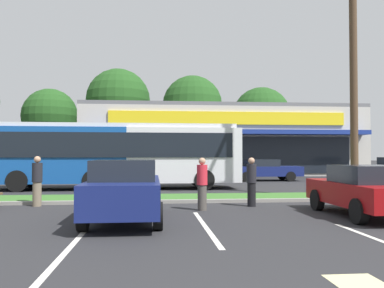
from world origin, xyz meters
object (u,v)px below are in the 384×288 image
(city_bus, at_px, (115,154))
(car_0, at_px, (366,190))
(utility_pole, at_px, (350,46))
(pedestrian_by_pole, at_px, (252,182))
(car_1, at_px, (264,170))
(pedestrian_near_bench, at_px, (202,184))
(pedestrian_mid, at_px, (37,181))
(car_3, at_px, (125,190))

(city_bus, height_order, car_0, city_bus)
(utility_pole, xyz_separation_m, pedestrian_by_pole, (-4.53, -2.08, -5.23))
(car_1, bearing_deg, pedestrian_by_pole, -107.19)
(car_0, height_order, pedestrian_by_pole, pedestrian_by_pole)
(car_1, relative_size, pedestrian_near_bench, 2.90)
(utility_pole, height_order, car_1, utility_pole)
(city_bus, distance_m, pedestrian_near_bench, 9.02)
(car_1, relative_size, pedestrian_mid, 2.82)
(car_1, distance_m, car_3, 17.74)
(city_bus, relative_size, car_1, 2.68)
(utility_pole, relative_size, car_3, 2.57)
(car_3, xyz_separation_m, pedestrian_by_pole, (3.98, 2.66, 0.01))
(pedestrian_by_pole, bearing_deg, utility_pole, -169.19)
(pedestrian_near_bench, bearing_deg, car_1, 148.77)
(car_1, height_order, car_3, car_3)
(city_bus, height_order, pedestrian_near_bench, city_bus)
(pedestrian_near_bench, bearing_deg, city_bus, -166.26)
(car_3, distance_m, pedestrian_by_pole, 4.79)
(pedestrian_near_bench, relative_size, pedestrian_by_pole, 1.00)
(pedestrian_near_bench, xyz_separation_m, pedestrian_by_pole, (1.75, 0.83, -0.00))
(pedestrian_near_bench, height_order, pedestrian_mid, pedestrian_mid)
(city_bus, height_order, pedestrian_mid, city_bus)
(utility_pole, bearing_deg, car_3, -150.89)
(city_bus, xyz_separation_m, pedestrian_by_pole, (5.16, -7.47, -0.95))
(pedestrian_by_pole, bearing_deg, car_3, 19.96)
(utility_pole, bearing_deg, pedestrian_near_bench, -155.21)
(car_0, relative_size, car_3, 0.93)
(car_0, distance_m, pedestrian_by_pole, 3.60)
(pedestrian_near_bench, relative_size, pedestrian_mid, 0.97)
(car_1, bearing_deg, pedestrian_mid, -131.94)
(car_1, xyz_separation_m, pedestrian_near_bench, (-5.82, -13.97, 0.08))
(car_1, xyz_separation_m, pedestrian_mid, (-11.17, -12.44, 0.10))
(city_bus, xyz_separation_m, car_1, (9.23, 5.68, -1.03))
(car_0, bearing_deg, city_bus, 38.21)
(car_3, relative_size, pedestrian_by_pole, 2.73)
(car_3, xyz_separation_m, pedestrian_near_bench, (2.23, 1.84, 0.01))
(utility_pole, relative_size, pedestrian_mid, 6.81)
(utility_pole, distance_m, car_0, 7.23)
(utility_pole, bearing_deg, pedestrian_mid, -173.29)
(car_0, distance_m, pedestrian_mid, 10.25)
(car_1, distance_m, pedestrian_mid, 16.72)
(car_1, height_order, pedestrian_by_pole, pedestrian_by_pole)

